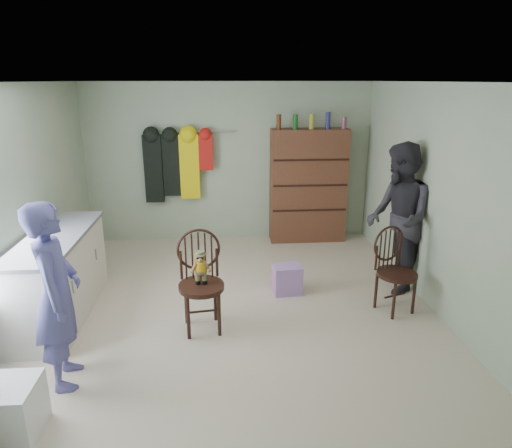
{
  "coord_description": "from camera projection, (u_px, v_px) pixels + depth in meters",
  "views": [
    {
      "loc": [
        -0.14,
        -4.74,
        2.52
      ],
      "look_at": [
        0.25,
        0.2,
        0.95
      ],
      "focal_mm": 32.0,
      "sensor_mm": 36.0,
      "label": 1
    }
  ],
  "objects": [
    {
      "name": "dresser",
      "position": [
        308.0,
        185.0,
        7.28
      ],
      "size": [
        1.2,
        0.39,
        2.06
      ],
      "color": "brown",
      "rests_on": "ground"
    },
    {
      "name": "striped_bag",
      "position": [
        287.0,
        279.0,
        5.6
      ],
      "size": [
        0.36,
        0.29,
        0.36
      ],
      "primitive_type": "cube",
      "rotation": [
        0.0,
        0.0,
        0.1
      ],
      "color": "pink",
      "rests_on": "ground"
    },
    {
      "name": "room_walls",
      "position": [
        232.0,
        165.0,
        5.3
      ],
      "size": [
        5.0,
        5.0,
        5.0
      ],
      "color": "#AEBE9F",
      "rests_on": "ground"
    },
    {
      "name": "chair_front",
      "position": [
        201.0,
        276.0,
        4.7
      ],
      "size": [
        0.53,
        0.53,
        1.06
      ],
      "rotation": [
        0.0,
        0.0,
        0.13
      ],
      "color": "black",
      "rests_on": "ground"
    },
    {
      "name": "person_right",
      "position": [
        398.0,
        218.0,
        5.53
      ],
      "size": [
        0.79,
        0.96,
        1.83
      ],
      "primitive_type": "imported",
      "rotation": [
        0.0,
        0.0,
        -1.68
      ],
      "color": "#2D2B33",
      "rests_on": "ground"
    },
    {
      "name": "person_left",
      "position": [
        57.0,
        296.0,
        3.78
      ],
      "size": [
        0.49,
        0.65,
        1.62
      ],
      "primitive_type": "imported",
      "rotation": [
        0.0,
        0.0,
        1.76
      ],
      "color": "#545194",
      "rests_on": "ground"
    },
    {
      "name": "chair_far",
      "position": [
        394.0,
        267.0,
        5.11
      ],
      "size": [
        0.56,
        0.56,
        0.97
      ],
      "rotation": [
        0.0,
        0.0,
        0.37
      ],
      "color": "black",
      "rests_on": "ground"
    },
    {
      "name": "coat_rack",
      "position": [
        176.0,
        165.0,
        7.1
      ],
      "size": [
        1.42,
        0.12,
        1.09
      ],
      "color": "#99999E",
      "rests_on": "ground"
    },
    {
      "name": "counter",
      "position": [
        57.0,
        276.0,
        4.99
      ],
      "size": [
        0.64,
        1.86,
        0.94
      ],
      "color": "silver",
      "rests_on": "ground"
    },
    {
      "name": "plastic_tub",
      "position": [
        7.0,
        411.0,
        3.33
      ],
      "size": [
        0.45,
        0.43,
        0.42
      ],
      "primitive_type": "cube",
      "rotation": [
        0.0,
        0.0,
        -0.01
      ],
      "color": "white",
      "rests_on": "ground"
    },
    {
      "name": "ground_plane",
      "position": [
        236.0,
        308.0,
        5.27
      ],
      "size": [
        5.0,
        5.0,
        0.0
      ],
      "primitive_type": "plane",
      "color": "beige",
      "rests_on": "ground"
    }
  ]
}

